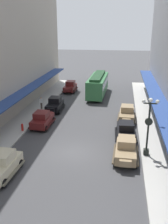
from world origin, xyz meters
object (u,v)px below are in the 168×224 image
object	(u,v)px
pedestrian_1	(41,103)
streetcar	(98,84)
parked_car_2	(55,104)
parked_car_1	(127,113)
parked_car_3	(70,86)
parked_car_4	(42,119)
parked_car_6	(126,130)
parked_car_5	(126,149)
lamp_post_with_clock	(149,125)
parked_car_0	(2,165)
fire_hydrant	(22,127)

from	to	relation	value
pedestrian_1	streetcar	bearing A→B (deg)	51.44
parked_car_2	pedestrian_1	distance (m)	1.93
parked_car_1	parked_car_3	world-z (taller)	same
parked_car_4	streetcar	size ratio (longest dim) A/B	0.44
parked_car_2	parked_car_6	size ratio (longest dim) A/B	0.99
parked_car_6	parked_car_2	bearing A→B (deg)	141.58
parked_car_4	parked_car_5	distance (m)	10.99
parked_car_2	lamp_post_with_clock	size ratio (longest dim) A/B	0.83
parked_car_2	pedestrian_1	xyz separation A→B (m)	(-1.92, 0.12, 0.05)
streetcar	pedestrian_1	bearing A→B (deg)	-128.56
parked_car_6	parked_car_1	bearing A→B (deg)	88.44
pedestrian_1	parked_car_1	bearing A→B (deg)	-11.91
parked_car_5	parked_car_6	size ratio (longest dim) A/B	0.99
parked_car_0	parked_car_5	distance (m)	10.11
parked_car_0	streetcar	distance (m)	24.68
parked_car_1	parked_car_2	world-z (taller)	same
streetcar	parked_car_1	bearing A→B (deg)	-67.05
parked_car_0	parked_car_6	distance (m)	12.32
fire_hydrant	parked_car_3	bearing A→B (deg)	85.03
parked_car_6	parked_car_4	bearing A→B (deg)	169.14
parked_car_0	parked_car_6	bearing A→B (deg)	41.17
parked_car_6	lamp_post_with_clock	size ratio (longest dim) A/B	0.84
parked_car_5	lamp_post_with_clock	size ratio (longest dim) A/B	0.83
lamp_post_with_clock	pedestrian_1	world-z (taller)	lamp_post_with_clock
parked_car_0	fire_hydrant	size ratio (longest dim) A/B	5.25
parked_car_1	pedestrian_1	bearing A→B (deg)	168.09
pedestrian_1	fire_hydrant	bearing A→B (deg)	-87.65
parked_car_5	streetcar	xyz separation A→B (m)	(-4.49, 20.16, 0.96)
parked_car_4	parked_car_2	bearing A→B (deg)	90.70
parked_car_5	fire_hydrant	xyz separation A→B (m)	(-10.98, 4.09, -0.38)
parked_car_4	lamp_post_with_clock	bearing A→B (deg)	-24.83
parked_car_0	fire_hydrant	world-z (taller)	parked_car_0
parked_car_3	parked_car_4	world-z (taller)	same
parked_car_4	parked_car_3	bearing A→B (deg)	90.49
parked_car_3	parked_car_1	bearing A→B (deg)	-52.87
lamp_post_with_clock	pedestrian_1	xyz separation A→B (m)	(-13.06, 10.89, -2.00)
parked_car_0	parked_car_1	xyz separation A→B (m)	(9.41, 13.25, 0.00)
lamp_post_with_clock	fire_hydrant	xyz separation A→B (m)	(-12.75, 3.36, -2.42)
parked_car_1	parked_car_2	size ratio (longest dim) A/B	1.00
parked_car_0	parked_car_5	size ratio (longest dim) A/B	1.00
parked_car_3	pedestrian_1	distance (m)	10.41
parked_car_2	fire_hydrant	xyz separation A→B (m)	(-1.61, -7.41, -0.38)
lamp_post_with_clock	fire_hydrant	size ratio (longest dim) A/B	6.29
parked_car_0	parked_car_1	bearing A→B (deg)	54.61
parked_car_5	fire_hydrant	size ratio (longest dim) A/B	5.23
parked_car_2	parked_car_5	xyz separation A→B (m)	(9.37, -11.51, 0.00)
parked_car_1	parked_car_5	xyz separation A→B (m)	(-0.15, -9.22, 0.00)
parked_car_0	parked_car_4	distance (m)	9.90
parked_car_6	fire_hydrant	size ratio (longest dim) A/B	5.27
lamp_post_with_clock	streetcar	bearing A→B (deg)	107.86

